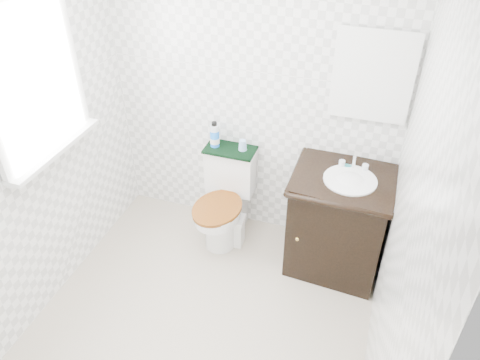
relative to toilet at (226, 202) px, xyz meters
The scene contains 13 objects.
floor 1.04m from the toilet, 81.69° to the right, with size 2.40×2.40×0.00m, color #B8AC94.
wall_back 0.91m from the toilet, 58.27° to the left, with size 2.40×2.40×0.00m, color white.
wall_left 1.62m from the toilet, 134.63° to the right, with size 2.40×2.40×0.00m, color white.
wall_right 1.80m from the toilet, 38.02° to the right, with size 2.40×2.40×0.00m, color white.
window 1.69m from the toilet, 142.17° to the right, with size 0.02×0.70×0.90m, color white.
mirror 1.49m from the toilet, 12.05° to the left, with size 0.50×0.02×0.60m, color silver.
toilet is the anchor object (origin of this frame).
vanity 0.92m from the toilet, ahead, with size 0.73×0.64×0.92m.
trash_bin 0.23m from the toilet, 45.55° to the right, with size 0.19×0.16×0.27m.
towel 0.44m from the toilet, 90.00° to the left, with size 0.39×0.22×0.02m, color black.
mouthwash_bottle 0.56m from the toilet, 135.52° to the left, with size 0.07×0.07×0.21m.
cup 0.50m from the toilet, 55.07° to the left, with size 0.07×0.07×0.08m, color #8CB2E5.
soap_bar 1.02m from the toilet, ahead, with size 0.08×0.05×0.02m, color #176C71.
Camera 1 is at (0.90, -1.79, 2.67)m, focal length 35.00 mm.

